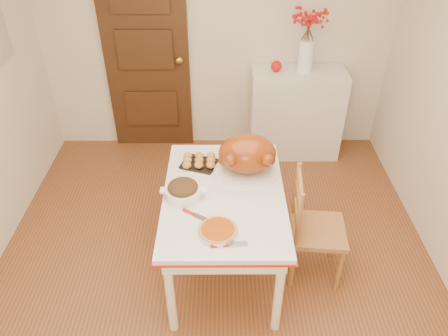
{
  "coord_description": "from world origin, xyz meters",
  "views": [
    {
      "loc": [
        0.06,
        -2.19,
        2.65
      ],
      "look_at": [
        0.07,
        0.18,
        0.93
      ],
      "focal_mm": 34.54,
      "sensor_mm": 36.0,
      "label": 1
    }
  ],
  "objects_px": {
    "chair_oak": "(318,228)",
    "sideboard": "(295,113)",
    "turkey_platter": "(247,156)",
    "kitchen_table": "(224,232)",
    "pumpkin_pie": "(218,230)"
  },
  "relations": [
    {
      "from": "chair_oak",
      "to": "sideboard",
      "type": "bearing_deg",
      "value": 3.06
    },
    {
      "from": "chair_oak",
      "to": "turkey_platter",
      "type": "distance_m",
      "value": 0.74
    },
    {
      "from": "kitchen_table",
      "to": "chair_oak",
      "type": "bearing_deg",
      "value": -3.12
    },
    {
      "from": "turkey_platter",
      "to": "chair_oak",
      "type": "bearing_deg",
      "value": -48.32
    },
    {
      "from": "turkey_platter",
      "to": "pumpkin_pie",
      "type": "distance_m",
      "value": 0.67
    },
    {
      "from": "sideboard",
      "to": "pumpkin_pie",
      "type": "xyz_separation_m",
      "value": [
        -0.79,
        -2.04,
        0.31
      ]
    },
    {
      "from": "kitchen_table",
      "to": "pumpkin_pie",
      "type": "xyz_separation_m",
      "value": [
        -0.04,
        -0.39,
        0.4
      ]
    },
    {
      "from": "pumpkin_pie",
      "to": "chair_oak",
      "type": "bearing_deg",
      "value": 25.95
    },
    {
      "from": "kitchen_table",
      "to": "pumpkin_pie",
      "type": "height_order",
      "value": "pumpkin_pie"
    },
    {
      "from": "chair_oak",
      "to": "turkey_platter",
      "type": "relative_size",
      "value": 1.86
    },
    {
      "from": "sideboard",
      "to": "turkey_platter",
      "type": "distance_m",
      "value": 1.59
    },
    {
      "from": "sideboard",
      "to": "turkey_platter",
      "type": "height_order",
      "value": "turkey_platter"
    },
    {
      "from": "kitchen_table",
      "to": "turkey_platter",
      "type": "bearing_deg",
      "value": 54.94
    },
    {
      "from": "kitchen_table",
      "to": "chair_oak",
      "type": "distance_m",
      "value": 0.69
    },
    {
      "from": "sideboard",
      "to": "pumpkin_pie",
      "type": "relative_size",
      "value": 3.8
    }
  ]
}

